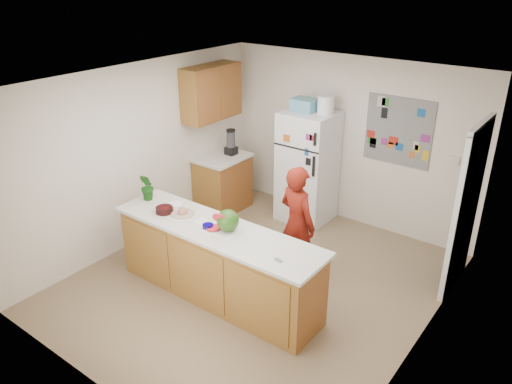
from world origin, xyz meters
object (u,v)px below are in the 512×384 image
Objects in this scene: watermelon at (228,220)px; cherry_bowl at (164,210)px; person at (297,224)px; refrigerator at (308,167)px.

watermelon reaches higher than cherry_bowl.
watermelon is at bearing 6.33° from cherry_bowl.
watermelon is at bearing 82.40° from person.
person is (0.75, -1.47, -0.10)m from refrigerator.
refrigerator is 2.39m from watermelon.
refrigerator is 2.51m from cherry_bowl.
cherry_bowl is at bearing 52.09° from person.
refrigerator is 1.13× the size of person.
watermelon is 1.21× the size of cherry_bowl.
person reaches higher than watermelon.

